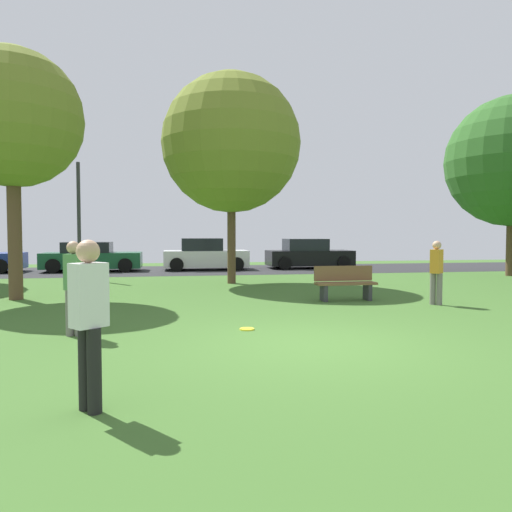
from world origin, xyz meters
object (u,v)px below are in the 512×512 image
parked_car_green (92,258)px  parked_car_white (205,255)px  person_catcher (436,270)px  street_lamp_post (79,221)px  parked_car_black (308,255)px  person_bystander (74,284)px  frisbee_disc (247,329)px  park_bench (345,283)px  oak_tree_center (231,143)px  oak_tree_right (12,119)px  person_thrower (89,317)px

parked_car_green → parked_car_white: parked_car_white is taller
person_catcher → parked_car_green: 16.14m
parked_car_green → street_lamp_post: (0.18, -3.95, 1.62)m
parked_car_white → parked_car_black: size_ratio=0.95×
person_bystander → frisbee_disc: 3.12m
park_bench → parked_car_green: bearing=-54.4°
frisbee_disc → parked_car_white: 14.91m
street_lamp_post → oak_tree_center: bearing=-25.2°
oak_tree_right → person_catcher: size_ratio=4.19×
oak_tree_center → parked_car_black: size_ratio=1.72×
parked_car_white → oak_tree_right: bearing=-120.0°
person_thrower → park_bench: size_ratio=1.06×
frisbee_disc → oak_tree_center: bearing=84.9°
oak_tree_center → parked_car_green: 9.74m
person_thrower → parked_car_black: (7.65, 18.80, -0.26)m
parked_car_green → park_bench: parked_car_green is taller
person_catcher → street_lamp_post: size_ratio=0.35×
person_thrower → parked_car_white: size_ratio=0.42×
parked_car_black → street_lamp_post: bearing=-158.0°
person_thrower → parked_car_green: person_thrower is taller
oak_tree_right → parked_car_green: 10.61m
oak_tree_right → frisbee_disc: (5.44, -5.07, -4.75)m
parked_car_green → parked_car_black: 10.56m
frisbee_disc → parked_car_white: parked_car_white is taller
parked_car_black → parked_car_green: bearing=-178.7°
person_catcher → parked_car_black: size_ratio=0.37×
oak_tree_center → frisbee_disc: 9.61m
parked_car_green → park_bench: size_ratio=2.77×
person_bystander → oak_tree_center: bearing=-9.8°
oak_tree_center → person_catcher: bearing=-54.0°
parked_car_black → park_bench: 11.91m
oak_tree_center → person_catcher: size_ratio=4.65×
frisbee_disc → street_lamp_post: size_ratio=0.06×
person_thrower → person_catcher: (7.21, 5.99, -0.07)m
oak_tree_center → oak_tree_right: 6.95m
person_bystander → parked_car_green: bearing=22.3°
parked_car_white → person_thrower: bearing=-97.3°
person_bystander → parked_car_black: bearing=-14.9°
park_bench → person_catcher: bearing=149.3°
oak_tree_center → park_bench: (2.41, -4.84, -4.44)m
street_lamp_post → parked_car_green: bearing=92.6°
parked_car_white → oak_tree_center: bearing=-85.7°
parked_car_black → park_bench: bearing=-101.5°
person_thrower → frisbee_disc: bearing=20.4°
person_catcher → person_bystander: bearing=-24.0°
person_catcher → person_bystander: (-8.07, -2.27, 0.03)m
park_bench → street_lamp_post: 11.10m
oak_tree_center → street_lamp_post: (-5.60, 2.63, -2.65)m
person_bystander → person_thrower: bearing=-152.6°
person_catcher → park_bench: (-1.93, 1.15, -0.40)m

